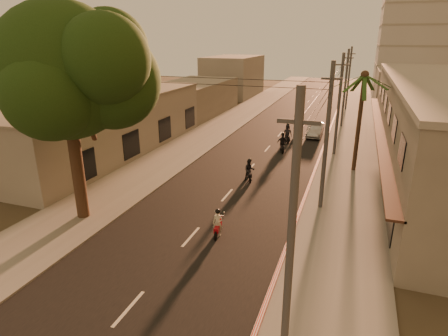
{
  "coord_description": "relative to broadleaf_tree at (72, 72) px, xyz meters",
  "views": [
    {
      "loc": [
        7.63,
        -14.21,
        10.19
      ],
      "look_at": [
        -0.13,
        7.74,
        2.04
      ],
      "focal_mm": 30.0,
      "sensor_mm": 36.0,
      "label": 1
    }
  ],
  "objects": [
    {
      "name": "left_building",
      "position": [
        -7.37,
        11.86,
        -5.88
      ],
      "size": [
        8.2,
        24.2,
        5.2
      ],
      "color": "gray",
      "rests_on": "ground"
    },
    {
      "name": "scooter_red",
      "position": [
        7.91,
        0.54,
        -7.78
      ],
      "size": [
        0.7,
        1.61,
        1.58
      ],
      "rotation": [
        0.0,
        0.0,
        0.14
      ],
      "color": "black",
      "rests_on": "ground"
    },
    {
      "name": "filler_left_far",
      "position": [
        -7.39,
        49.86,
        -4.98
      ],
      "size": [
        8.0,
        14.0,
        7.0
      ],
      "primitive_type": "cube",
      "color": "gray",
      "rests_on": "ground"
    },
    {
      "name": "scooter_far_b",
      "position": [
        8.42,
        24.98,
        -7.68
      ],
      "size": [
        1.18,
        1.78,
        1.75
      ],
      "rotation": [
        0.0,
        0.0,
        -0.09
      ],
      "color": "black",
      "rests_on": "ground"
    },
    {
      "name": "scooter_mid_b",
      "position": [
        8.15,
        17.2,
        -7.63
      ],
      "size": [
        1.27,
        1.85,
        1.87
      ],
      "rotation": [
        0.0,
        0.0,
        0.29
      ],
      "color": "black",
      "rests_on": "ground"
    },
    {
      "name": "shophouse_row",
      "position": [
        20.57,
        15.86,
        -4.83
      ],
      "size": [
        8.8,
        34.2,
        7.3
      ],
      "color": "gray",
      "rests_on": "ground"
    },
    {
      "name": "road",
      "position": [
        6.61,
        17.86,
        -8.47
      ],
      "size": [
        10.0,
        140.0,
        0.02
      ],
      "primitive_type": "cube",
      "color": "black",
      "rests_on": "ground"
    },
    {
      "name": "ground",
      "position": [
        6.61,
        -2.14,
        -8.48
      ],
      "size": [
        160.0,
        160.0,
        0.0
      ],
      "primitive_type": "plane",
      "color": "#383023",
      "rests_on": "ground"
    },
    {
      "name": "sidewalk_right",
      "position": [
        14.11,
        17.86,
        -8.42
      ],
      "size": [
        5.0,
        140.0,
        0.12
      ],
      "primitive_type": "cube",
      "color": "slate",
      "rests_on": "ground"
    },
    {
      "name": "scooter_far_a",
      "position": [
        7.97,
        20.75,
        -7.58
      ],
      "size": [
        1.21,
        1.97,
        1.99
      ],
      "rotation": [
        0.0,
        0.0,
        0.26
      ],
      "color": "black",
      "rests_on": "ground"
    },
    {
      "name": "distant_tower",
      "position": [
        22.61,
        53.86,
        5.52
      ],
      "size": [
        12.1,
        12.1,
        28.0
      ],
      "color": "#B7B5B2",
      "rests_on": "ground"
    },
    {
      "name": "scooter_mid_a",
      "position": [
        7.26,
        9.07,
        -7.68
      ],
      "size": [
        1.23,
        1.66,
        1.73
      ],
      "rotation": [
        0.0,
        0.0,
        0.39
      ],
      "color": "black",
      "rests_on": "ground"
    },
    {
      "name": "filler_right",
      "position": [
        20.61,
        42.86,
        -5.48
      ],
      "size": [
        8.0,
        14.0,
        6.0
      ],
      "primitive_type": "cube",
      "color": "gray",
      "rests_on": "ground"
    },
    {
      "name": "sidewalk_left",
      "position": [
        -0.89,
        17.86,
        -8.42
      ],
      "size": [
        5.0,
        140.0,
        0.12
      ],
      "primitive_type": "cube",
      "color": "slate",
      "rests_on": "ground"
    },
    {
      "name": "curb_stripe",
      "position": [
        11.71,
        12.86,
        -8.38
      ],
      "size": [
        0.2,
        60.0,
        0.2
      ],
      "primitive_type": "cube",
      "color": "red",
      "rests_on": "ground"
    },
    {
      "name": "filler_left_near",
      "position": [
        -7.39,
        31.86,
        -6.28
      ],
      "size": [
        8.0,
        14.0,
        4.4
      ],
      "primitive_type": "cube",
      "color": "gray",
      "rests_on": "ground"
    },
    {
      "name": "utility_poles",
      "position": [
        12.81,
        17.86,
        -1.94
      ],
      "size": [
        1.2,
        48.26,
        9.0
      ],
      "color": "#38383A",
      "rests_on": "ground"
    },
    {
      "name": "palm_tree",
      "position": [
        14.61,
        13.86,
        -1.33
      ],
      "size": [
        5.0,
        5.0,
        8.2
      ],
      "color": "black",
      "rests_on": "ground"
    },
    {
      "name": "parked_car",
      "position": [
        10.35,
        24.32,
        -7.76
      ],
      "size": [
        1.56,
        4.36,
        1.43
      ],
      "primitive_type": "imported",
      "rotation": [
        0.0,
        0.0,
        0.0
      ],
      "color": "#9C9DA3",
      "rests_on": "ground"
    },
    {
      "name": "broadleaf_tree",
      "position": [
        0.0,
        0.0,
        0.0
      ],
      "size": [
        9.6,
        8.7,
        12.1
      ],
      "color": "black",
      "rests_on": "ground"
    }
  ]
}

